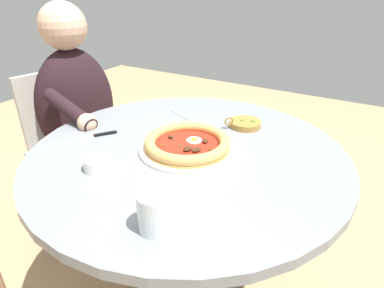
% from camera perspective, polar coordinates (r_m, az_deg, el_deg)
% --- Properties ---
extents(dining_table, '(1.01, 1.01, 0.73)m').
position_cam_1_polar(dining_table, '(1.12, -0.76, -8.12)').
color(dining_table, gray).
rests_on(dining_table, ground).
extents(pizza_on_plate, '(0.31, 0.31, 0.04)m').
position_cam_1_polar(pizza_on_plate, '(1.03, -0.86, 0.00)').
color(pizza_on_plate, white).
rests_on(pizza_on_plate, dining_table).
extents(water_glass, '(0.07, 0.07, 0.09)m').
position_cam_1_polar(water_glass, '(0.72, -6.60, -12.12)').
color(water_glass, silver).
rests_on(water_glass, dining_table).
extents(steak_knife, '(0.13, 0.17, 0.01)m').
position_cam_1_polar(steak_knife, '(1.17, -16.53, 1.42)').
color(steak_knife, silver).
rests_on(steak_knife, dining_table).
extents(ramekin_capers, '(0.08, 0.08, 0.04)m').
position_cam_1_polar(ramekin_capers, '(0.97, -16.25, -3.24)').
color(ramekin_capers, white).
rests_on(ramekin_capers, dining_table).
extents(olive_pan, '(0.11, 0.12, 0.05)m').
position_cam_1_polar(olive_pan, '(1.21, 9.28, 3.55)').
color(olive_pan, olive).
rests_on(olive_pan, dining_table).
extents(fork_utensil, '(0.17, 0.08, 0.00)m').
position_cam_1_polar(fork_utensil, '(1.29, -1.59, 4.91)').
color(fork_utensil, '#BCBCC1').
rests_on(fork_utensil, dining_table).
extents(diner_person, '(0.48, 0.43, 1.14)m').
position_cam_1_polar(diner_person, '(1.64, -18.54, -0.07)').
color(diner_person, '#282833').
rests_on(diner_person, ground).
extents(cafe_chair_diner, '(0.46, 0.46, 0.82)m').
position_cam_1_polar(cafe_chair_diner, '(1.76, -20.69, 1.00)').
color(cafe_chair_diner, beige).
rests_on(cafe_chair_diner, ground).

